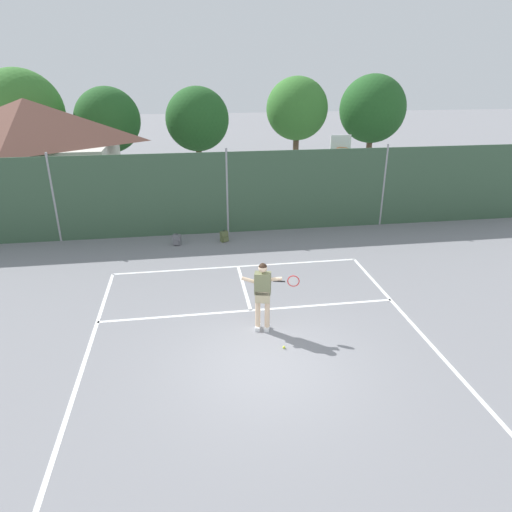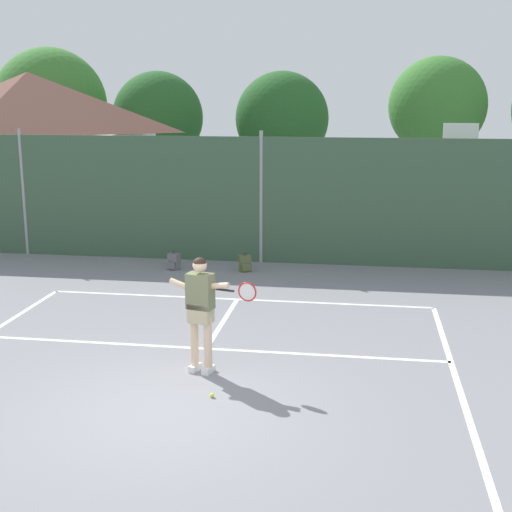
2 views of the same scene
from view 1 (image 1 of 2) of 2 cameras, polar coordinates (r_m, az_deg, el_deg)
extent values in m
plane|color=gray|center=(10.61, 1.27, -13.38)|extent=(120.00, 120.00, 0.00)
cube|color=white|center=(15.35, -2.27, -1.32)|extent=(8.20, 0.10, 0.01)
cube|color=white|center=(10.81, -21.42, -14.43)|extent=(0.10, 11.00, 0.01)
cube|color=white|center=(11.91, 21.45, -10.71)|extent=(0.10, 11.00, 0.01)
cube|color=white|center=(12.67, -0.67, -6.84)|extent=(8.20, 0.10, 0.01)
cube|color=white|center=(13.97, -1.53, -3.87)|extent=(0.10, 2.97, 0.01)
cube|color=#38563D|center=(18.11, -3.64, 7.86)|extent=(26.00, 0.05, 3.24)
cylinder|color=#99999E|center=(18.69, -24.03, 6.65)|extent=(0.09, 0.09, 3.39)
cylinder|color=#99999E|center=(18.09, -3.64, 8.09)|extent=(0.09, 0.09, 3.39)
cylinder|color=#99999E|center=(19.73, 15.72, 8.53)|extent=(0.09, 0.09, 3.39)
cylinder|color=#284CB2|center=(20.80, 10.15, 9.23)|extent=(0.12, 0.12, 3.05)
cube|color=white|center=(20.38, 10.58, 13.88)|extent=(0.90, 0.06, 0.60)
torus|color=#D85919|center=(20.16, 10.78, 13.14)|extent=(0.48, 0.48, 0.02)
cube|color=beige|center=(23.19, -25.76, 8.81)|extent=(6.84, 5.40, 3.11)
pyramid|color=brown|center=(22.82, -26.85, 14.88)|extent=(7.39, 5.83, 1.89)
cylinder|color=brown|center=(29.99, -26.45, 10.14)|extent=(0.36, 0.36, 1.83)
ellipsoid|color=#38752D|center=(29.60, -27.47, 15.65)|extent=(4.76, 4.28, 4.76)
cylinder|color=brown|center=(28.94, -17.52, 11.04)|extent=(0.36, 0.36, 1.81)
ellipsoid|color=#235623|center=(28.58, -18.12, 15.90)|extent=(3.72, 3.35, 3.72)
cylinder|color=brown|center=(28.62, -7.13, 11.75)|extent=(0.36, 0.36, 1.77)
ellipsoid|color=#235623|center=(28.27, -7.38, 16.67)|extent=(3.73, 3.36, 3.73)
cylinder|color=brown|center=(29.37, 4.98, 12.62)|extent=(0.36, 0.36, 2.29)
ellipsoid|color=#38752D|center=(29.02, 5.17, 17.94)|extent=(3.74, 3.37, 3.74)
cylinder|color=brown|center=(30.87, 13.92, 12.33)|extent=(0.36, 0.36, 2.05)
ellipsoid|color=#235623|center=(30.53, 14.43, 17.45)|extent=(4.13, 3.71, 4.13)
cube|color=silver|center=(11.81, 0.22, -8.94)|extent=(0.18, 0.28, 0.10)
cube|color=silver|center=(11.79, 1.40, -9.01)|extent=(0.18, 0.28, 0.10)
cylinder|color=beige|center=(11.58, 0.23, -7.01)|extent=(0.13, 0.13, 0.82)
cylinder|color=beige|center=(11.56, 1.42, -7.07)|extent=(0.13, 0.13, 0.82)
cube|color=tan|center=(11.34, 0.84, -4.98)|extent=(0.41, 0.33, 0.32)
cube|color=#6B704C|center=(11.19, 0.85, -3.44)|extent=(0.45, 0.34, 0.56)
sphere|color=beige|center=(11.01, 0.86, -1.52)|extent=(0.22, 0.22, 0.22)
sphere|color=black|center=(11.01, 0.86, -1.43)|extent=(0.21, 0.21, 0.21)
cylinder|color=beige|center=(11.15, 1.89, -2.97)|extent=(0.56, 0.23, 0.17)
cylinder|color=beige|center=(11.19, -0.58, -3.14)|extent=(0.51, 0.22, 0.22)
cylinder|color=black|center=(11.19, 2.91, -3.19)|extent=(0.30, 0.11, 0.04)
torus|color=red|center=(11.22, 4.72, -3.16)|extent=(0.30, 0.10, 0.30)
cylinder|color=silver|center=(11.22, 4.72, -3.16)|extent=(0.25, 0.07, 0.26)
sphere|color=#CCE033|center=(11.11, 3.52, -11.36)|extent=(0.07, 0.07, 0.07)
cube|color=slate|center=(17.42, -9.89, 2.04)|extent=(0.33, 0.27, 0.40)
cube|color=slate|center=(17.34, -10.02, 1.66)|extent=(0.23, 0.14, 0.18)
torus|color=black|center=(17.34, -9.93, 2.72)|extent=(0.09, 0.05, 0.09)
cube|color=#566038|center=(17.53, -4.02, 2.46)|extent=(0.33, 0.29, 0.40)
cube|color=#566038|center=(17.46, -3.80, 2.11)|extent=(0.23, 0.16, 0.18)
torus|color=black|center=(17.45, -4.04, 3.14)|extent=(0.08, 0.05, 0.09)
camera|label=2|loc=(4.58, 73.88, -21.49)|focal=49.04mm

